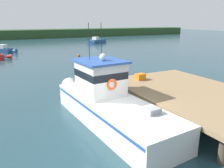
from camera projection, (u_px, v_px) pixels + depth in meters
ground_plane at (114, 129)px, 10.50m from camera, size 200.00×200.00×0.00m
dock at (191, 92)px, 12.34m from camera, size 6.00×9.00×1.20m
main_fishing_boat at (107, 101)px, 11.20m from camera, size 3.11×9.91×4.80m
crate_stack_near_edge at (140, 77)px, 14.45m from camera, size 0.64×0.49×0.40m
moored_boat_outer_mooring at (97, 41)px, 50.28m from camera, size 5.49×3.78×1.44m
moored_boat_mid_harbor at (1, 50)px, 35.05m from camera, size 4.61×4.11×1.31m
mooring_buoy_inshore at (79, 55)px, 31.52m from camera, size 0.40×0.40×0.40m
far_shoreline at (11, 34)px, 63.08m from camera, size 120.00×8.00×2.40m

